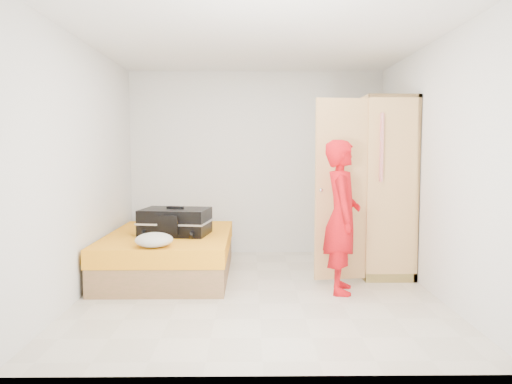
{
  "coord_description": "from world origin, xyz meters",
  "views": [
    {
      "loc": [
        -0.09,
        -5.17,
        1.49
      ],
      "look_at": [
        -0.02,
        0.6,
        1.0
      ],
      "focal_mm": 35.0,
      "sensor_mm": 36.0,
      "label": 1
    }
  ],
  "objects_px": {
    "wardrobe": "(376,190)",
    "suitcase": "(175,222)",
    "person": "(342,217)",
    "bed": "(170,254)",
    "round_cushion": "(154,240)"
  },
  "relations": [
    {
      "from": "wardrobe",
      "to": "suitcase",
      "type": "bearing_deg",
      "value": -174.37
    },
    {
      "from": "person",
      "to": "suitcase",
      "type": "distance_m",
      "value": 1.95
    },
    {
      "from": "bed",
      "to": "round_cushion",
      "type": "relative_size",
      "value": 5.23
    },
    {
      "from": "wardrobe",
      "to": "suitcase",
      "type": "distance_m",
      "value": 2.45
    },
    {
      "from": "bed",
      "to": "round_cushion",
      "type": "height_order",
      "value": "round_cushion"
    },
    {
      "from": "person",
      "to": "wardrobe",
      "type": "bearing_deg",
      "value": -26.35
    },
    {
      "from": "person",
      "to": "round_cushion",
      "type": "height_order",
      "value": "person"
    },
    {
      "from": "suitcase",
      "to": "round_cushion",
      "type": "xyz_separation_m",
      "value": [
        -0.1,
        -0.75,
        -0.08
      ]
    },
    {
      "from": "wardrobe",
      "to": "round_cushion",
      "type": "height_order",
      "value": "wardrobe"
    },
    {
      "from": "person",
      "to": "suitcase",
      "type": "relative_size",
      "value": 1.86
    },
    {
      "from": "round_cushion",
      "to": "bed",
      "type": "bearing_deg",
      "value": 88.83
    },
    {
      "from": "suitcase",
      "to": "bed",
      "type": "bearing_deg",
      "value": 143.05
    },
    {
      "from": "bed",
      "to": "suitcase",
      "type": "relative_size",
      "value": 2.36
    },
    {
      "from": "wardrobe",
      "to": "round_cushion",
      "type": "xyz_separation_m",
      "value": [
        -2.52,
        -0.99,
        -0.43
      ]
    },
    {
      "from": "person",
      "to": "bed",
      "type": "bearing_deg",
      "value": 75.66
    }
  ]
}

